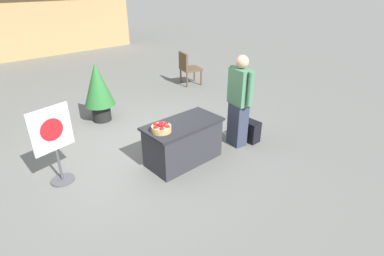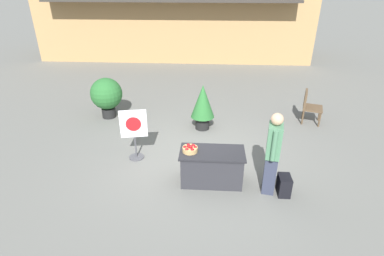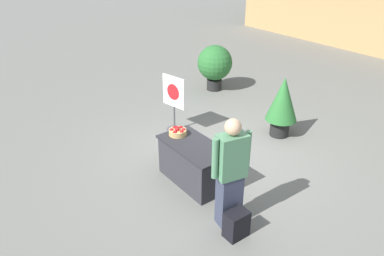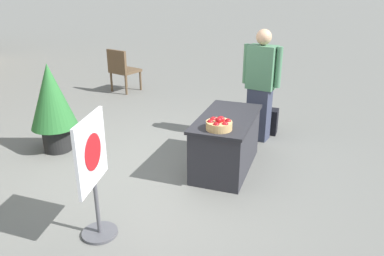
{
  "view_description": "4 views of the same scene",
  "coord_description": "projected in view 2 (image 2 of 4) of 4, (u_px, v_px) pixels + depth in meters",
  "views": [
    {
      "loc": [
        -2.52,
        -4.48,
        2.9
      ],
      "look_at": [
        0.51,
        -1.1,
        0.64
      ],
      "focal_mm": 28.0,
      "sensor_mm": 36.0,
      "label": 1
    },
    {
      "loc": [
        0.31,
        -6.31,
        3.95
      ],
      "look_at": [
        -0.09,
        -0.17,
        0.86
      ],
      "focal_mm": 28.0,
      "sensor_mm": 36.0,
      "label": 2
    },
    {
      "loc": [
        4.79,
        -4.31,
        3.88
      ],
      "look_at": [
        0.18,
        -0.89,
        0.94
      ],
      "focal_mm": 35.0,
      "sensor_mm": 36.0,
      "label": 3
    },
    {
      "loc": [
        -4.1,
        -2.1,
        2.4
      ],
      "look_at": [
        0.04,
        -0.64,
        0.66
      ],
      "focal_mm": 35.0,
      "sensor_mm": 36.0,
      "label": 4
    }
  ],
  "objects": [
    {
      "name": "potted_plant_near_left",
      "position": [
        203.0,
        104.0,
        8.44
      ],
      "size": [
        0.67,
        0.67,
        1.33
      ],
      "color": "black",
      "rests_on": "ground_plane"
    },
    {
      "name": "poster_board",
      "position": [
        134.0,
        132.0,
        7.03
      ],
      "size": [
        0.62,
        0.36,
        1.26
      ],
      "rotation": [
        0.0,
        0.0,
        -1.38
      ],
      "color": "#4C4C51",
      "rests_on": "ground_plane"
    },
    {
      "name": "potted_plant_far_right",
      "position": [
        107.0,
        95.0,
        9.16
      ],
      "size": [
        0.96,
        0.96,
        1.26
      ],
      "color": "black",
      "rests_on": "ground_plane"
    },
    {
      "name": "storefront_building",
      "position": [
        176.0,
        9.0,
        16.15
      ],
      "size": [
        13.94,
        5.0,
        4.89
      ],
      "color": "tan",
      "rests_on": "ground_plane"
    },
    {
      "name": "apple_basket",
      "position": [
        190.0,
        149.0,
        6.15
      ],
      "size": [
        0.31,
        0.31,
        0.16
      ],
      "color": "tan",
      "rests_on": "display_table"
    },
    {
      "name": "backpack",
      "position": [
        284.0,
        185.0,
        6.02
      ],
      "size": [
        0.24,
        0.34,
        0.42
      ],
      "color": "black",
      "rests_on": "ground_plane"
    },
    {
      "name": "person_visitor",
      "position": [
        273.0,
        153.0,
        5.83
      ],
      "size": [
        0.34,
        0.6,
        1.74
      ],
      "rotation": [
        0.0,
        0.0,
        2.95
      ],
      "color": "#33384C",
      "rests_on": "ground_plane"
    },
    {
      "name": "ground_plane",
      "position": [
        196.0,
        156.0,
        7.42
      ],
      "size": [
        120.0,
        120.0,
        0.0
      ],
      "primitive_type": "plane",
      "color": "slate"
    },
    {
      "name": "patio_chair",
      "position": [
        310.0,
        105.0,
        8.93
      ],
      "size": [
        0.68,
        0.68,
        0.98
      ],
      "rotation": [
        0.0,
        0.0,
        6.0
      ],
      "color": "brown",
      "rests_on": "ground_plane"
    },
    {
      "name": "display_table",
      "position": [
        212.0,
        167.0,
        6.33
      ],
      "size": [
        1.35,
        0.7,
        0.74
      ],
      "color": "#2D2D33",
      "rests_on": "ground_plane"
    }
  ]
}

